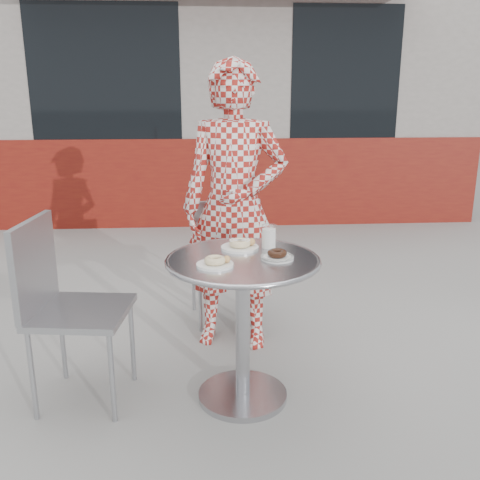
{
  "coord_description": "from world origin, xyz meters",
  "views": [
    {
      "loc": [
        -0.17,
        -2.4,
        1.53
      ],
      "look_at": [
        -0.0,
        0.09,
        0.82
      ],
      "focal_mm": 40.0,
      "sensor_mm": 36.0,
      "label": 1
    }
  ],
  "objects": [
    {
      "name": "plate_checker",
      "position": [
        0.17,
        0.0,
        0.77
      ],
      "size": [
        0.16,
        0.16,
        0.04
      ],
      "rotation": [
        0.0,
        0.0,
        -0.26
      ],
      "color": "white",
      "rests_on": "bistro_table"
    },
    {
      "name": "ground",
      "position": [
        0.0,
        0.0,
        0.0
      ],
      "size": [
        60.0,
        60.0,
        0.0
      ],
      "primitive_type": "plane",
      "color": "#9D9A95",
      "rests_on": "ground"
    },
    {
      "name": "plate_far",
      "position": [
        0.01,
        0.18,
        0.77
      ],
      "size": [
        0.19,
        0.19,
        0.05
      ],
      "rotation": [
        0.0,
        0.0,
        -0.14
      ],
      "color": "white",
      "rests_on": "bistro_table"
    },
    {
      "name": "plate_near",
      "position": [
        -0.13,
        -0.09,
        0.77
      ],
      "size": [
        0.17,
        0.17,
        0.05
      ],
      "rotation": [
        0.0,
        0.0,
        -0.19
      ],
      "color": "white",
      "rests_on": "bistro_table"
    },
    {
      "name": "chair_left",
      "position": [
        -0.8,
        0.07,
        0.29
      ],
      "size": [
        0.5,
        0.5,
        0.94
      ],
      "rotation": [
        0.0,
        0.0,
        1.45
      ],
      "color": "#9FA1A7",
      "rests_on": "ground"
    },
    {
      "name": "seated_person",
      "position": [
        0.0,
        0.68,
        0.85
      ],
      "size": [
        0.69,
        0.53,
        1.71
      ],
      "primitive_type": "imported",
      "rotation": [
        0.0,
        0.0,
        -0.2
      ],
      "color": "maroon",
      "rests_on": "ground"
    },
    {
      "name": "milk_cup",
      "position": [
        0.15,
        0.19,
        0.81
      ],
      "size": [
        0.08,
        0.08,
        0.12
      ],
      "rotation": [
        0.0,
        0.0,
        0.37
      ],
      "color": "white",
      "rests_on": "bistro_table"
    },
    {
      "name": "chair_far",
      "position": [
        -0.06,
        1.01,
        0.27
      ],
      "size": [
        0.47,
        0.47,
        0.87
      ],
      "rotation": [
        0.0,
        0.0,
        3.28
      ],
      "color": "#9FA1A7",
      "rests_on": "ground"
    },
    {
      "name": "storefront",
      "position": [
        -0.0,
        5.56,
        1.49
      ],
      "size": [
        6.02,
        4.55,
        3.0
      ],
      "color": "gray",
      "rests_on": "ground"
    },
    {
      "name": "bistro_table",
      "position": [
        0.01,
        0.02,
        0.57
      ],
      "size": [
        0.75,
        0.75,
        0.76
      ],
      "rotation": [
        0.0,
        0.0,
        -0.08
      ],
      "color": "silver",
      "rests_on": "ground"
    }
  ]
}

